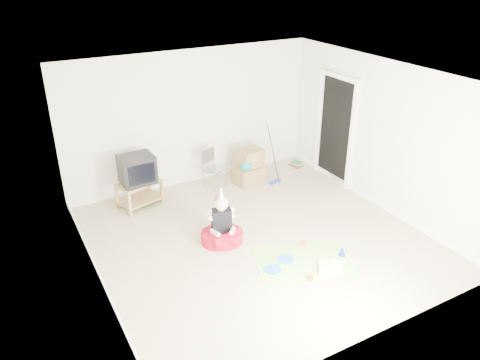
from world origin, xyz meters
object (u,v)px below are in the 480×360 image
tv_stand (139,192)px  crt_tv (137,169)px  folding_chair (215,169)px  cardboard_boxes (249,167)px  seated_woman (222,230)px  birthday_cake (330,268)px

tv_stand → crt_tv: crt_tv is taller
folding_chair → cardboard_boxes: (0.69, -0.14, -0.06)m
tv_stand → seated_woman: seated_woman is taller
folding_chair → seated_woman: seated_woman is taller
cardboard_boxes → seated_woman: size_ratio=0.72×
tv_stand → folding_chair: 1.52m
tv_stand → cardboard_boxes: 2.20m
tv_stand → cardboard_boxes: (2.20, -0.13, 0.05)m
crt_tv → seated_woman: crt_tv is taller
crt_tv → folding_chair: crt_tv is taller
cardboard_boxes → seated_woman: seated_woman is taller
folding_chair → birthday_cake: size_ratio=1.86×
tv_stand → birthday_cake: 3.69m
tv_stand → seated_woman: 1.94m
crt_tv → cardboard_boxes: 2.24m
tv_stand → folding_chair: bearing=0.1°
crt_tv → birthday_cake: crt_tv is taller
tv_stand → crt_tv: size_ratio=1.44×
tv_stand → cardboard_boxes: size_ratio=1.23×
tv_stand → crt_tv: (0.00, -0.00, 0.45)m
crt_tv → birthday_cake: bearing=-62.7°
cardboard_boxes → crt_tv: bearing=176.5°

